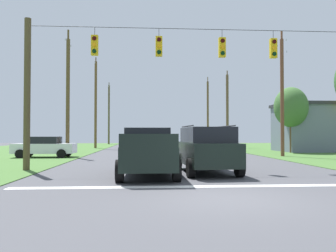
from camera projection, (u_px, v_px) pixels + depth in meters
name	position (u px, v px, depth m)	size (l,w,h in m)	color
ground_plane	(225.00, 198.00, 8.94)	(120.00, 120.00, 0.00)	#47474C
stop_bar_stripe	(211.00, 186.00, 10.94)	(12.86, 0.45, 0.01)	white
lane_dash_0	(188.00, 168.00, 16.92)	(0.15, 2.50, 0.01)	white
lane_dash_1	(175.00, 158.00, 24.48)	(0.15, 2.50, 0.01)	white
lane_dash_2	(168.00, 152.00, 32.87)	(0.15, 2.50, 0.01)	white
overhead_signal_span	(190.00, 85.00, 16.30)	(15.64, 0.31, 7.12)	brown
pickup_truck	(147.00, 152.00, 13.85)	(2.34, 5.43, 1.95)	black
suv_black	(206.00, 149.00, 14.80)	(2.41, 4.89, 2.05)	black
distant_car_crossing_white	(45.00, 147.00, 24.57)	(4.31, 2.03, 1.52)	silver
utility_pole_mid_right	(282.00, 93.00, 25.85)	(0.27, 1.89, 9.61)	brown
utility_pole_far_right	(227.00, 110.00, 43.03)	(0.33, 1.69, 9.79)	brown
utility_pole_near_left	(208.00, 112.00, 57.50)	(0.34, 1.98, 11.47)	brown
utility_pole_far_left	(68.00, 95.00, 25.86)	(0.28, 1.86, 9.70)	brown
utility_pole_distant_right	(96.00, 104.00, 41.13)	(0.30, 1.57, 11.07)	brown
utility_pole_distant_left	(109.00, 114.00, 57.46)	(0.30, 1.57, 10.52)	brown
tree_roadside_far_right	(291.00, 107.00, 30.81)	(3.02, 3.02, 5.98)	brown
roadside_store	(332.00, 127.00, 33.39)	(10.71, 6.40, 5.23)	slate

